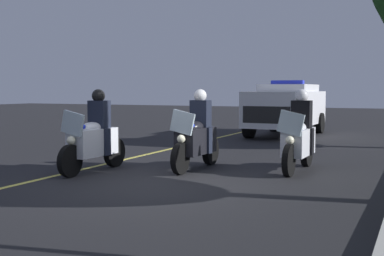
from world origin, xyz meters
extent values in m
plane|color=black|center=(0.00, 0.00, 0.00)|extent=(80.00, 80.00, 0.00)
cube|color=#E0D14C|center=(0.00, -2.17, 0.00)|extent=(48.00, 0.12, 0.01)
cylinder|color=black|center=(0.13, -1.80, 0.32)|extent=(0.64, 0.13, 0.64)
cylinder|color=black|center=(-1.37, -1.77, 0.32)|extent=(0.64, 0.15, 0.64)
cube|color=silver|center=(-0.60, -1.78, 0.62)|extent=(1.21, 0.47, 0.56)
ellipsoid|color=silver|center=(-0.55, -1.78, 0.92)|extent=(0.57, 0.33, 0.24)
cube|color=silver|center=(0.03, -1.80, 1.05)|extent=(0.07, 0.56, 0.53)
sphere|color=#F9F4CC|center=(0.09, -1.80, 0.72)|extent=(0.17, 0.17, 0.17)
sphere|color=red|center=(-0.11, -1.95, 0.98)|extent=(0.09, 0.09, 0.09)
sphere|color=#1933F2|center=(-0.10, -1.63, 0.98)|extent=(0.09, 0.09, 0.09)
cube|color=black|center=(-0.83, -1.78, 1.18)|extent=(0.29, 0.41, 0.60)
cube|color=black|center=(-0.77, -1.58, 0.62)|extent=(0.18, 0.14, 0.56)
cube|color=black|center=(-0.78, -1.98, 0.62)|extent=(0.18, 0.14, 0.56)
sphere|color=black|center=(-0.81, -1.78, 1.58)|extent=(0.28, 0.28, 0.28)
cylinder|color=black|center=(-1.06, 0.01, 0.32)|extent=(0.64, 0.13, 0.64)
cylinder|color=black|center=(-2.56, 0.05, 0.32)|extent=(0.64, 0.15, 0.64)
cube|color=black|center=(-1.79, 0.03, 0.62)|extent=(1.21, 0.47, 0.56)
ellipsoid|color=black|center=(-1.74, 0.03, 0.92)|extent=(0.57, 0.33, 0.24)
cube|color=silver|center=(-1.16, 0.02, 1.05)|extent=(0.07, 0.56, 0.53)
sphere|color=#F9F4CC|center=(-1.10, 0.02, 0.72)|extent=(0.17, 0.17, 0.17)
sphere|color=red|center=(-1.29, -0.14, 0.98)|extent=(0.09, 0.09, 0.09)
sphere|color=#1933F2|center=(-1.29, 0.18, 0.98)|extent=(0.09, 0.09, 0.09)
cube|color=black|center=(-2.02, 0.04, 1.18)|extent=(0.29, 0.41, 0.60)
cube|color=black|center=(-1.96, 0.23, 0.62)|extent=(0.18, 0.14, 0.56)
cube|color=black|center=(-1.96, -0.17, 0.62)|extent=(0.18, 0.14, 0.56)
sphere|color=white|center=(-2.00, 0.04, 1.58)|extent=(0.28, 0.28, 0.28)
cylinder|color=black|center=(-1.73, 2.06, 0.32)|extent=(0.64, 0.13, 0.64)
cylinder|color=black|center=(-3.23, 2.09, 0.32)|extent=(0.64, 0.15, 0.64)
cube|color=silver|center=(-2.46, 2.08, 0.62)|extent=(1.21, 0.47, 0.56)
ellipsoid|color=silver|center=(-2.41, 2.08, 0.92)|extent=(0.57, 0.33, 0.24)
cube|color=silver|center=(-1.83, 2.06, 1.05)|extent=(0.07, 0.56, 0.53)
sphere|color=#F9F4CC|center=(-1.77, 2.06, 0.72)|extent=(0.17, 0.17, 0.17)
sphere|color=red|center=(-1.96, 1.91, 0.98)|extent=(0.09, 0.09, 0.09)
sphere|color=#1933F2|center=(-1.96, 2.23, 0.98)|extent=(0.09, 0.09, 0.09)
cube|color=black|center=(-2.69, 2.08, 1.18)|extent=(0.29, 0.41, 0.60)
cube|color=black|center=(-2.63, 2.28, 0.62)|extent=(0.18, 0.14, 0.56)
cube|color=black|center=(-2.64, 1.88, 0.62)|extent=(0.18, 0.14, 0.56)
sphere|color=silver|center=(-2.67, 2.08, 1.58)|extent=(0.28, 0.28, 0.28)
cube|color=silver|center=(-10.45, -0.21, 1.02)|extent=(4.94, 2.01, 1.24)
cube|color=silver|center=(-10.75, -0.20, 1.72)|extent=(2.44, 1.80, 0.36)
cube|color=#2633D8|center=(-10.55, -0.20, 1.98)|extent=(0.31, 1.21, 0.14)
cube|color=black|center=(-8.05, -0.26, 0.88)|extent=(0.15, 1.62, 0.56)
cylinder|color=black|center=(-8.88, 0.66, 0.40)|extent=(0.81, 0.30, 0.80)
cylinder|color=black|center=(-8.92, -1.14, 0.40)|extent=(0.81, 0.30, 0.80)
cylinder|color=black|center=(-11.98, 0.73, 0.40)|extent=(0.81, 0.30, 0.80)
cylinder|color=black|center=(-12.01, -1.07, 0.40)|extent=(0.81, 0.30, 0.80)
camera|label=1|loc=(7.90, 4.43, 1.71)|focal=46.83mm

